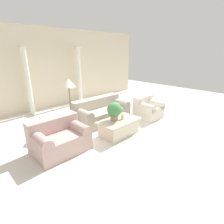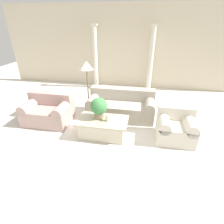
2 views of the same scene
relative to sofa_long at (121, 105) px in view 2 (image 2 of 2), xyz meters
name	(u,v)px [view 2 (image 2 of 2)]	position (x,y,z in m)	size (l,w,h in m)	color
ground_plane	(104,125)	(-0.38, -0.64, -0.33)	(16.00, 16.00, 0.00)	silver
wall_back	(122,48)	(-0.38, 2.77, 1.27)	(10.00, 0.06, 3.20)	beige
sofa_long	(121,105)	(0.00, 0.00, 0.00)	(1.93, 0.90, 0.80)	#ADA393
loveseat	(49,110)	(-1.97, -0.70, 0.01)	(1.25, 0.90, 0.80)	#BA9993
coffee_table	(103,127)	(-0.30, -1.12, -0.10)	(1.22, 0.72, 0.45)	beige
potted_plant	(99,107)	(-0.41, -1.04, 0.41)	(0.41, 0.41, 0.53)	#937F60
pillar_candle	(107,118)	(-0.18, -1.14, 0.20)	(0.08, 0.08, 0.16)	beige
floor_lamp	(87,69)	(-1.07, 0.18, 1.00)	(0.39, 0.39, 1.56)	brown
column_left	(95,57)	(-1.42, 2.39, 0.93)	(0.25, 0.25, 2.48)	silver
column_right	(151,59)	(0.81, 2.39, 0.93)	(0.25, 0.25, 2.48)	silver
armchair	(175,126)	(1.44, -0.91, 0.01)	(0.86, 0.81, 0.77)	beige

